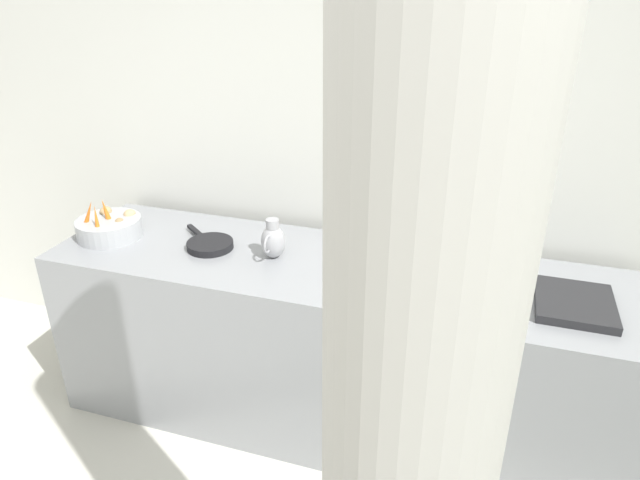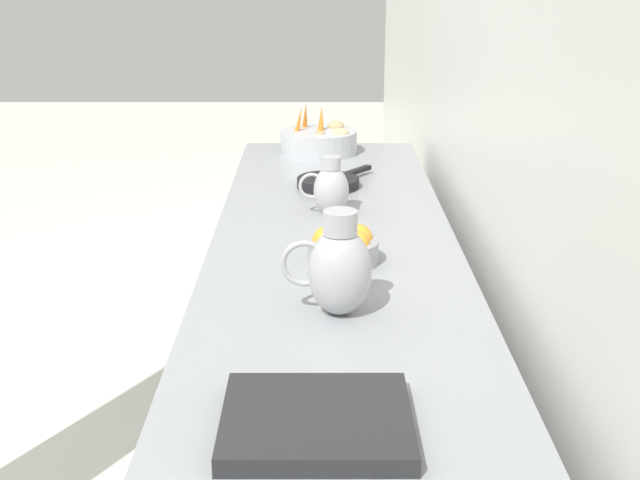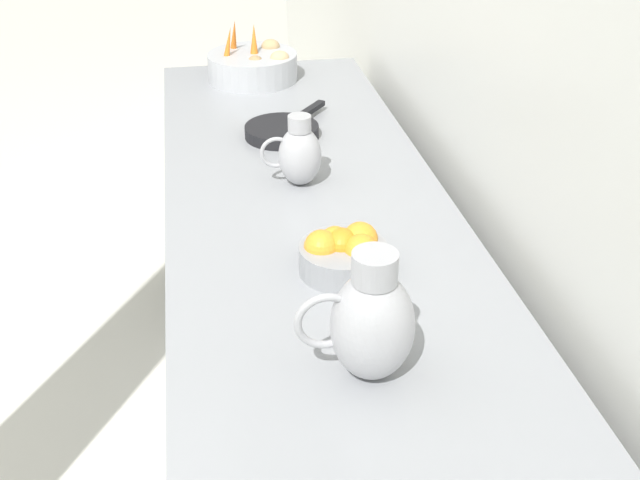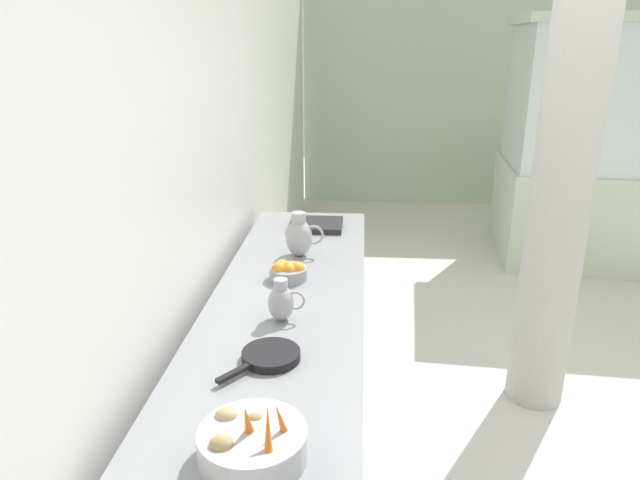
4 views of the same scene
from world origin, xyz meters
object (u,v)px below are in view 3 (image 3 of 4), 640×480
(vegetable_colander, at_px, (253,66))
(skillet_on_counter, at_px, (283,130))
(metal_pitcher_short, at_px, (299,154))
(orange_bowl, at_px, (344,252))
(metal_pitcher_tall, at_px, (371,322))

(vegetable_colander, distance_m, skillet_on_counter, 0.54)
(metal_pitcher_short, xyz_separation_m, skillet_on_counter, (0.00, -0.33, -0.07))
(orange_bowl, distance_m, metal_pitcher_short, 0.45)
(vegetable_colander, xyz_separation_m, metal_pitcher_short, (-0.04, 0.87, 0.04))
(skillet_on_counter, bearing_deg, vegetable_colander, -86.31)
(metal_pitcher_tall, bearing_deg, metal_pitcher_short, -89.42)
(orange_bowl, bearing_deg, vegetable_colander, -87.09)
(metal_pitcher_tall, height_order, metal_pitcher_short, metal_pitcher_tall)
(vegetable_colander, height_order, orange_bowl, vegetable_colander)
(metal_pitcher_tall, bearing_deg, vegetable_colander, -88.49)
(vegetable_colander, xyz_separation_m, metal_pitcher_tall, (-0.04, 1.67, 0.06))
(metal_pitcher_tall, relative_size, skillet_on_counter, 0.78)
(skillet_on_counter, bearing_deg, metal_pitcher_short, 90.18)
(metal_pitcher_short, bearing_deg, metal_pitcher_tall, 90.58)
(orange_bowl, xyz_separation_m, metal_pitcher_tall, (0.02, 0.35, 0.07))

